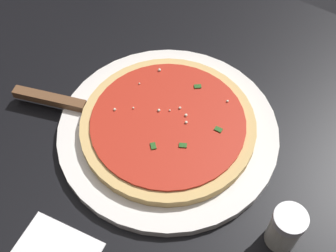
{
  "coord_description": "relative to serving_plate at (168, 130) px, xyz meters",
  "views": [
    {
      "loc": [
        0.3,
        0.27,
        1.32
      ],
      "look_at": [
        -0.04,
        0.04,
        0.74
      ],
      "focal_mm": 46.08,
      "sensor_mm": 36.0,
      "label": 1
    }
  ],
  "objects": [
    {
      "name": "restaurant_table",
      "position": [
        0.04,
        -0.04,
        -0.13
      ],
      "size": [
        0.97,
        0.93,
        0.72
      ],
      "color": "black",
      "rests_on": "ground_plane"
    },
    {
      "name": "serving_plate",
      "position": [
        0.0,
        0.0,
        0.0
      ],
      "size": [
        0.36,
        0.36,
        0.02
      ],
      "primitive_type": "cylinder",
      "color": "white",
      "rests_on": "restaurant_table"
    },
    {
      "name": "pizza",
      "position": [
        -0.0,
        0.0,
        0.02
      ],
      "size": [
        0.29,
        0.29,
        0.02
      ],
      "color": "#DBB26B",
      "rests_on": "serving_plate"
    },
    {
      "name": "pizza_server",
      "position": [
        0.05,
        -0.16,
        0.01
      ],
      "size": [
        0.11,
        0.22,
        0.01
      ],
      "color": "silver",
      "rests_on": "serving_plate"
    },
    {
      "name": "parmesan_shaker",
      "position": [
        0.06,
        0.23,
        0.03
      ],
      "size": [
        0.05,
        0.05,
        0.07
      ],
      "color": "silver",
      "rests_on": "restaurant_table"
    }
  ]
}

